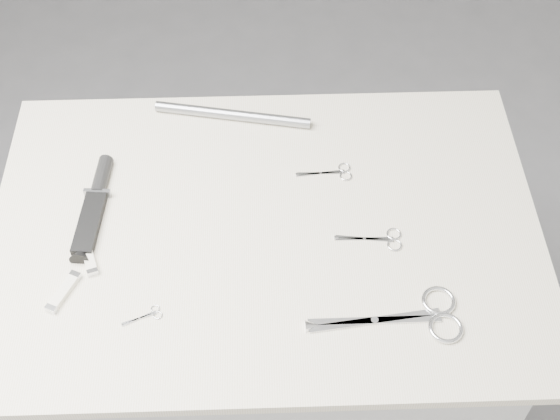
{
  "coord_description": "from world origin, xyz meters",
  "views": [
    {
      "loc": [
        -0.0,
        -0.87,
        2.04
      ],
      "look_at": [
        0.03,
        0.04,
        0.92
      ],
      "focal_mm": 50.0,
      "sensor_mm": 36.0,
      "label": 1
    }
  ],
  "objects_px": {
    "embroidery_scissors_a": "(381,239)",
    "pocket_knife_b": "(89,258)",
    "large_shears": "(418,316)",
    "pocket_knife_a": "(64,292)",
    "tiny_scissors": "(147,315)",
    "sheathed_knife": "(95,201)",
    "plinth": "(268,353)",
    "metal_rail": "(232,115)",
    "embroidery_scissors_b": "(334,173)"
  },
  "relations": [
    {
      "from": "embroidery_scissors_a",
      "to": "pocket_knife_b",
      "type": "height_order",
      "value": "pocket_knife_b"
    },
    {
      "from": "large_shears",
      "to": "pocket_knife_a",
      "type": "relative_size",
      "value": 3.08
    },
    {
      "from": "tiny_scissors",
      "to": "sheathed_knife",
      "type": "xyz_separation_m",
      "value": [
        -0.11,
        0.25,
        0.01
      ]
    },
    {
      "from": "plinth",
      "to": "sheathed_knife",
      "type": "xyz_separation_m",
      "value": [
        -0.31,
        0.07,
        0.48
      ]
    },
    {
      "from": "pocket_knife_b",
      "to": "metal_rail",
      "type": "distance_m",
      "value": 0.43
    },
    {
      "from": "embroidery_scissors_a",
      "to": "plinth",
      "type": "bearing_deg",
      "value": 174.41
    },
    {
      "from": "embroidery_scissors_a",
      "to": "embroidery_scissors_b",
      "type": "distance_m",
      "value": 0.18
    },
    {
      "from": "pocket_knife_a",
      "to": "embroidery_scissors_b",
      "type": "bearing_deg",
      "value": -36.22
    },
    {
      "from": "plinth",
      "to": "embroidery_scissors_b",
      "type": "bearing_deg",
      "value": 43.73
    },
    {
      "from": "large_shears",
      "to": "tiny_scissors",
      "type": "height_order",
      "value": "large_shears"
    },
    {
      "from": "plinth",
      "to": "metal_rail",
      "type": "relative_size",
      "value": 2.82
    },
    {
      "from": "embroidery_scissors_a",
      "to": "embroidery_scissors_b",
      "type": "relative_size",
      "value": 1.13
    },
    {
      "from": "embroidery_scissors_b",
      "to": "pocket_knife_b",
      "type": "bearing_deg",
      "value": -159.77
    },
    {
      "from": "embroidery_scissors_b",
      "to": "pocket_knife_a",
      "type": "xyz_separation_m",
      "value": [
        -0.48,
        -0.26,
        0.0
      ]
    },
    {
      "from": "embroidery_scissors_a",
      "to": "tiny_scissors",
      "type": "xyz_separation_m",
      "value": [
        -0.41,
        -0.15,
        -0.0
      ]
    },
    {
      "from": "sheathed_knife",
      "to": "pocket_knife_b",
      "type": "height_order",
      "value": "sheathed_knife"
    },
    {
      "from": "plinth",
      "to": "embroidery_scissors_b",
      "type": "distance_m",
      "value": 0.51
    },
    {
      "from": "large_shears",
      "to": "metal_rail",
      "type": "bearing_deg",
      "value": 119.1
    },
    {
      "from": "pocket_knife_a",
      "to": "metal_rail",
      "type": "xyz_separation_m",
      "value": [
        0.28,
        0.42,
        0.01
      ]
    },
    {
      "from": "tiny_scissors",
      "to": "large_shears",
      "type": "bearing_deg",
      "value": -24.87
    },
    {
      "from": "embroidery_scissors_b",
      "to": "metal_rail",
      "type": "height_order",
      "value": "metal_rail"
    },
    {
      "from": "plinth",
      "to": "pocket_knife_b",
      "type": "relative_size",
      "value": 11.8
    },
    {
      "from": "plinth",
      "to": "sheathed_knife",
      "type": "relative_size",
      "value": 3.93
    },
    {
      "from": "large_shears",
      "to": "embroidery_scissors_a",
      "type": "xyz_separation_m",
      "value": [
        -0.04,
        0.16,
        -0.0
      ]
    },
    {
      "from": "metal_rail",
      "to": "plinth",
      "type": "bearing_deg",
      "value": -77.87
    },
    {
      "from": "pocket_knife_a",
      "to": "pocket_knife_b",
      "type": "distance_m",
      "value": 0.08
    },
    {
      "from": "plinth",
      "to": "large_shears",
      "type": "height_order",
      "value": "large_shears"
    },
    {
      "from": "large_shears",
      "to": "metal_rail",
      "type": "xyz_separation_m",
      "value": [
        -0.31,
        0.48,
        0.01
      ]
    },
    {
      "from": "plinth",
      "to": "embroidery_scissors_b",
      "type": "relative_size",
      "value": 8.44
    },
    {
      "from": "large_shears",
      "to": "pocket_knife_a",
      "type": "height_order",
      "value": "pocket_knife_a"
    },
    {
      "from": "plinth",
      "to": "pocket_knife_a",
      "type": "height_order",
      "value": "pocket_knife_a"
    },
    {
      "from": "large_shears",
      "to": "sheathed_knife",
      "type": "relative_size",
      "value": 1.12
    },
    {
      "from": "sheathed_knife",
      "to": "embroidery_scissors_b",
      "type": "bearing_deg",
      "value": -76.97
    },
    {
      "from": "tiny_scissors",
      "to": "pocket_knife_b",
      "type": "xyz_separation_m",
      "value": [
        -0.11,
        0.12,
        0.0
      ]
    },
    {
      "from": "pocket_knife_b",
      "to": "metal_rail",
      "type": "bearing_deg",
      "value": -54.23
    },
    {
      "from": "large_shears",
      "to": "embroidery_scissors_b",
      "type": "distance_m",
      "value": 0.35
    },
    {
      "from": "embroidery_scissors_a",
      "to": "embroidery_scissors_b",
      "type": "height_order",
      "value": "same"
    },
    {
      "from": "plinth",
      "to": "pocket_knife_a",
      "type": "bearing_deg",
      "value": -159.16
    },
    {
      "from": "tiny_scissors",
      "to": "pocket_knife_a",
      "type": "relative_size",
      "value": 0.81
    },
    {
      "from": "large_shears",
      "to": "plinth",
      "type": "bearing_deg",
      "value": 137.87
    },
    {
      "from": "embroidery_scissors_a",
      "to": "pocket_knife_b",
      "type": "distance_m",
      "value": 0.52
    },
    {
      "from": "large_shears",
      "to": "metal_rail",
      "type": "height_order",
      "value": "metal_rail"
    },
    {
      "from": "large_shears",
      "to": "sheathed_knife",
      "type": "distance_m",
      "value": 0.62
    },
    {
      "from": "large_shears",
      "to": "pocket_knife_b",
      "type": "xyz_separation_m",
      "value": [
        -0.56,
        0.14,
        0.0
      ]
    },
    {
      "from": "embroidery_scissors_a",
      "to": "sheathed_knife",
      "type": "xyz_separation_m",
      "value": [
        -0.52,
        0.1,
        0.01
      ]
    },
    {
      "from": "embroidery_scissors_b",
      "to": "pocket_knife_b",
      "type": "height_order",
      "value": "pocket_knife_b"
    },
    {
      "from": "embroidery_scissors_a",
      "to": "pocket_knife_b",
      "type": "xyz_separation_m",
      "value": [
        -0.52,
        -0.03,
        0.0
      ]
    },
    {
      "from": "sheathed_knife",
      "to": "plinth",
      "type": "bearing_deg",
      "value": -96.7
    },
    {
      "from": "tiny_scissors",
      "to": "pocket_knife_b",
      "type": "distance_m",
      "value": 0.16
    },
    {
      "from": "metal_rail",
      "to": "embroidery_scissors_b",
      "type": "bearing_deg",
      "value": -38.7
    }
  ]
}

